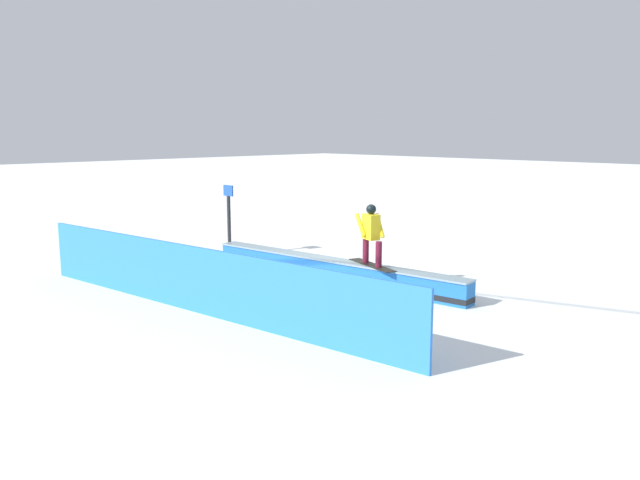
# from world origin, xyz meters

# --- Properties ---
(ground_plane) EXTENTS (120.00, 120.00, 0.00)m
(ground_plane) POSITION_xyz_m (0.00, 0.00, 0.00)
(ground_plane) COLOR white
(grind_box) EXTENTS (7.04, 1.20, 0.53)m
(grind_box) POSITION_xyz_m (0.00, 0.00, 0.24)
(grind_box) COLOR blue
(grind_box) RESTS_ON ground_plane
(snowboarder) EXTENTS (1.60, 0.76, 1.35)m
(snowboarder) POSITION_xyz_m (-1.08, -0.14, 1.25)
(snowboarder) COLOR black
(snowboarder) RESTS_ON grind_box
(safety_fence) EXTENTS (10.08, 1.14, 1.29)m
(safety_fence) POSITION_xyz_m (0.00, 3.68, 0.65)
(safety_fence) COLOR blue
(safety_fence) RESTS_ON ground_plane
(trail_marker) EXTENTS (0.40, 0.10, 1.98)m
(trail_marker) POSITION_xyz_m (4.21, -0.20, 1.06)
(trail_marker) COLOR #262628
(trail_marker) RESTS_ON ground_plane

